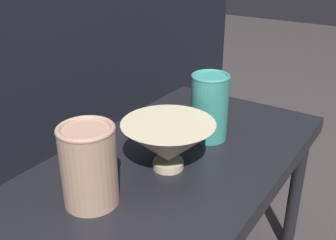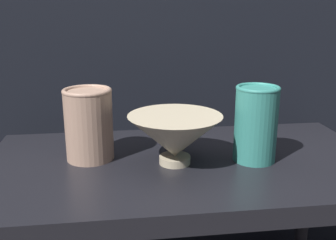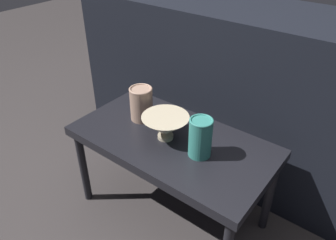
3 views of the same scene
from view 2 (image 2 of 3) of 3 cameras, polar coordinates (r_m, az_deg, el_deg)
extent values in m
cube|color=black|center=(0.84, 2.47, -7.08)|extent=(0.84, 0.45, 0.04)
cylinder|color=black|center=(1.13, -19.74, -14.16)|extent=(0.04, 0.04, 0.40)
cylinder|color=black|center=(1.22, 19.16, -11.70)|extent=(0.04, 0.04, 0.40)
cube|color=black|center=(1.35, -1.51, 2.52)|extent=(1.68, 0.50, 0.86)
cylinder|color=#C1B293|center=(0.82, 1.00, -5.76)|extent=(0.06, 0.06, 0.02)
cone|color=#C1B293|center=(0.80, 1.01, -2.34)|extent=(0.19, 0.19, 0.09)
cylinder|color=tan|center=(0.84, -11.40, -0.78)|extent=(0.10, 0.10, 0.15)
torus|color=tan|center=(0.82, -11.69, 4.15)|extent=(0.10, 0.10, 0.01)
cylinder|color=teal|center=(0.83, 12.62, -0.70)|extent=(0.09, 0.09, 0.15)
torus|color=teal|center=(0.81, 12.96, 4.53)|extent=(0.09, 0.09, 0.01)
camera|label=1|loc=(0.61, -64.85, 19.21)|focal=42.00mm
camera|label=3|loc=(0.93, 99.57, 30.14)|focal=35.00mm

